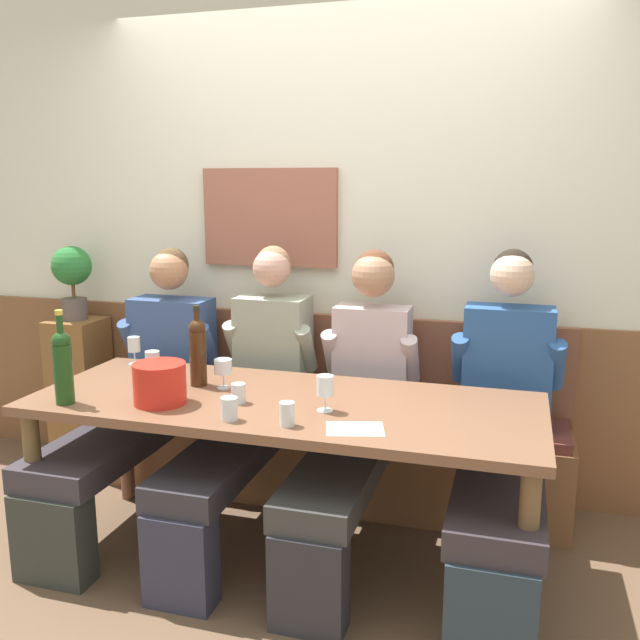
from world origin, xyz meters
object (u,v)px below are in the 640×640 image
Objects in this scene: wall_bench at (327,445)px; person_center_right_seat at (141,388)px; wine_glass_left_end at (223,367)px; person_center_left_seat at (356,404)px; person_right_seat at (251,392)px; person_left_seat at (504,418)px; wine_bottle_amber_mid at (63,365)px; wine_glass_mid_right at (153,361)px; water_tumbler_center at (287,414)px; wine_glass_center_rear at (325,387)px; dining_table at (284,418)px; ice_bucket at (160,383)px; wine_bottle_green_tall at (198,350)px; potted_plant at (72,274)px; wine_glass_right_end at (134,345)px; water_tumbler_right at (239,393)px; water_tumbler_left at (229,409)px.

person_center_right_seat reaches higher than wall_bench.
wall_bench is at bearing 62.60° from wine_glass_left_end.
person_center_left_seat is at bearing -55.94° from wall_bench.
person_right_seat is 0.99× the size of person_left_seat.
wine_bottle_amber_mid reaches higher than wine_glass_mid_right.
wine_glass_mid_right reaches higher than water_tumbler_center.
person_center_right_seat is at bearing -179.86° from person_center_left_seat.
dining_table is at bearing 156.30° from wine_glass_center_rear.
wine_bottle_green_tall is at bearing 82.27° from ice_bucket.
person_center_right_seat is at bearing 148.60° from water_tumbler_center.
person_center_left_seat is 0.98× the size of person_left_seat.
wine_glass_mid_right is at bearing -134.13° from wall_bench.
person_left_seat reaches higher than ice_bucket.
person_center_left_seat is 3.10× the size of potted_plant.
wine_glass_right_end reaches higher than wine_glass_left_end.
water_tumbler_center is (0.96, 0.01, -0.12)m from wine_bottle_amber_mid.
wine_glass_right_end reaches higher than water_tumbler_right.
person_left_seat is (0.89, 0.31, -0.02)m from dining_table.
wall_bench is 1.09m from water_tumbler_center.
wall_bench is at bearing 22.29° from person_center_right_seat.
dining_table is 15.23× the size of wine_glass_right_end.
person_right_seat is (0.58, 0.02, 0.02)m from person_center_right_seat.
person_center_left_seat is 0.93m from wine_glass_mid_right.
dining_table is 0.65m from wine_glass_mid_right.
dining_table is 1.62× the size of person_center_left_seat.
person_center_left_seat is 0.88m from ice_bucket.
wall_bench is 11.28× the size of ice_bucket.
person_center_right_seat is 0.97× the size of person_left_seat.
wine_glass_mid_right reaches higher than water_tumbler_right.
wine_glass_mid_right is at bearing 147.94° from water_tumbler_left.
water_tumbler_center reaches higher than dining_table.
person_left_seat is 1.36m from wine_bottle_green_tall.
wine_glass_mid_right is 1.13× the size of wine_glass_right_end.
wine_glass_mid_right is (-0.19, -0.06, -0.05)m from wine_bottle_green_tall.
person_right_seat reaches higher than person_center_right_seat.
wine_bottle_green_tall reaches higher than water_tumbler_right.
person_center_right_seat is 0.83m from water_tumbler_right.
person_left_seat is at bearing 21.29° from water_tumbler_right.
person_center_left_seat reaches higher than ice_bucket.
wine_glass_left_end is at bearing 130.35° from water_tumbler_right.
water_tumbler_right is 0.19× the size of potted_plant.
water_tumbler_right is (-0.28, 0.20, -0.00)m from water_tumbler_center.
wine_bottle_amber_mid reaches higher than wine_glass_center_rear.
person_center_left_seat is at bearing -2.35° from person_right_seat.
wine_glass_mid_right is at bearing -169.14° from person_left_seat.
person_right_seat is at bearing 85.34° from wine_glass_left_end.
wall_bench is 6.71× the size of wine_bottle_green_tall.
water_tumbler_left is at bearing 0.55° from wine_bottle_amber_mid.
person_right_seat is 3.11× the size of potted_plant.
wall_bench is 17.38× the size of wine_glass_right_end.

